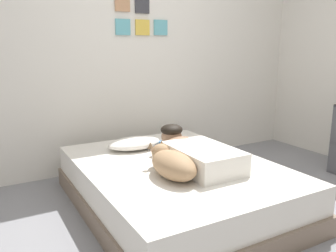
{
  "coord_description": "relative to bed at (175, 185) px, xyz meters",
  "views": [
    {
      "loc": [
        -1.67,
        -1.88,
        1.32
      ],
      "look_at": [
        -0.17,
        0.79,
        0.63
      ],
      "focal_mm": 36.79,
      "sensor_mm": 36.0,
      "label": 1
    }
  ],
  "objects": [
    {
      "name": "ground_plane",
      "position": [
        0.27,
        -0.48,
        -0.19
      ],
      "size": [
        12.51,
        12.51,
        0.0
      ],
      "primitive_type": "plane",
      "color": "gray"
    },
    {
      "name": "back_wall",
      "position": [
        0.27,
        1.24,
        1.06
      ],
      "size": [
        4.26,
        0.12,
        2.5
      ],
      "color": "silver",
      "rests_on": "ground"
    },
    {
      "name": "bed",
      "position": [
        0.0,
        0.0,
        0.0
      ],
      "size": [
        1.52,
        2.01,
        0.38
      ],
      "color": "#726051",
      "rests_on": "ground"
    },
    {
      "name": "pillow",
      "position": [
        -0.12,
        0.56,
        0.25
      ],
      "size": [
        0.52,
        0.32,
        0.11
      ],
      "primitive_type": "ellipsoid",
      "color": "white",
      "rests_on": "bed"
    },
    {
      "name": "person_lying",
      "position": [
        0.12,
        -0.09,
        0.3
      ],
      "size": [
        0.43,
        0.92,
        0.27
      ],
      "color": "silver",
      "rests_on": "bed"
    },
    {
      "name": "dog",
      "position": [
        -0.18,
        -0.25,
        0.3
      ],
      "size": [
        0.26,
        0.57,
        0.21
      ],
      "color": "#9E7A56",
      "rests_on": "bed"
    },
    {
      "name": "coffee_cup",
      "position": [
        0.12,
        0.42,
        0.23
      ],
      "size": [
        0.12,
        0.09,
        0.07
      ],
      "color": "teal",
      "rests_on": "bed"
    },
    {
      "name": "cell_phone",
      "position": [
        0.22,
        -0.2,
        0.2
      ],
      "size": [
        0.07,
        0.14,
        0.01
      ],
      "primitive_type": "cube",
      "color": "black",
      "rests_on": "bed"
    }
  ]
}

